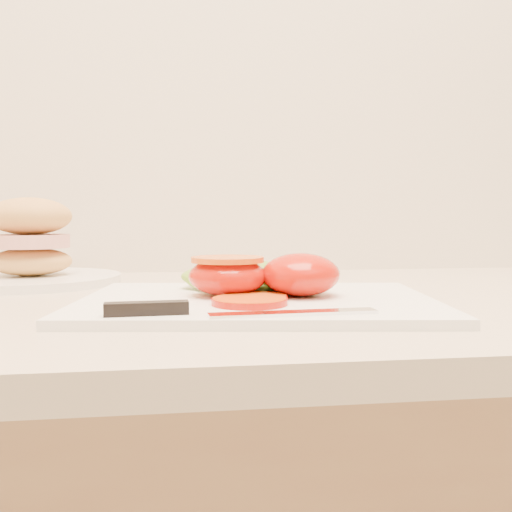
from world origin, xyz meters
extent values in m
cube|color=white|center=(-0.56, 1.60, 0.94)|extent=(0.42, 0.32, 0.01)
ellipsoid|color=#B21700|center=(-0.51, 1.60, 0.96)|extent=(0.09, 0.09, 0.05)
ellipsoid|color=#B21700|center=(-0.59, 1.61, 0.96)|extent=(0.09, 0.09, 0.04)
cylinder|color=#C8471B|center=(-0.59, 1.61, 0.98)|extent=(0.08, 0.08, 0.01)
cylinder|color=#E46009|center=(-0.58, 1.55, 0.94)|extent=(0.07, 0.07, 0.01)
cylinder|color=#E46009|center=(-0.57, 1.57, 0.94)|extent=(0.07, 0.07, 0.01)
ellipsoid|color=#78A32B|center=(-0.57, 1.68, 0.95)|extent=(0.17, 0.12, 0.03)
ellipsoid|color=#78A32B|center=(-0.52, 1.68, 0.95)|extent=(0.14, 0.14, 0.03)
cube|color=silver|center=(-0.55, 1.48, 0.94)|extent=(0.16, 0.03, 0.00)
cube|color=black|center=(-0.68, 1.50, 0.95)|extent=(0.08, 0.02, 0.01)
cylinder|color=white|center=(-0.86, 1.85, 0.94)|extent=(0.26, 0.26, 0.01)
ellipsoid|color=tan|center=(-0.86, 1.85, 0.96)|extent=(0.12, 0.10, 0.04)
cylinder|color=#D8938C|center=(-0.86, 1.85, 0.99)|extent=(0.11, 0.11, 0.02)
ellipsoid|color=tan|center=(-0.86, 1.85, 1.03)|extent=(0.12, 0.10, 0.05)
camera|label=1|loc=(-0.65, 0.98, 1.03)|focal=40.00mm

